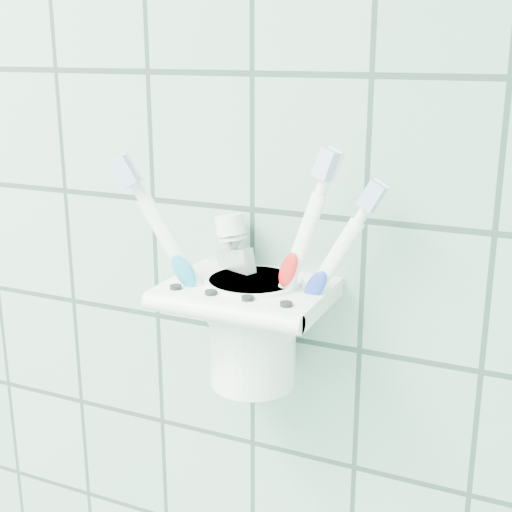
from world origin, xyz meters
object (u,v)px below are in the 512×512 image
at_px(toothbrush_orange, 259,268).
at_px(toothpaste_tube, 251,283).
at_px(cup, 253,327).
at_px(toothbrush_blue, 251,263).
at_px(toothbrush_pink, 250,259).
at_px(holder_bracket, 249,294).

bearing_deg(toothbrush_orange, toothpaste_tube, 134.83).
bearing_deg(cup, toothbrush_blue, -69.67).
relative_size(toothbrush_pink, toothpaste_tube, 1.47).
bearing_deg(toothbrush_blue, toothpaste_tube, 135.15).
relative_size(cup, toothbrush_orange, 0.49).
relative_size(holder_bracket, toothbrush_blue, 0.65).
height_order(holder_bracket, toothbrush_orange, toothbrush_orange).
distance_m(holder_bracket, toothbrush_blue, 0.03).
bearing_deg(toothpaste_tube, toothbrush_pink, -47.31).
height_order(toothbrush_pink, toothpaste_tube, toothbrush_pink).
bearing_deg(toothbrush_blue, holder_bracket, 146.78).
bearing_deg(toothpaste_tube, cup, -40.00).
height_order(toothbrush_pink, toothbrush_blue, toothbrush_pink).
bearing_deg(toothbrush_orange, cup, 143.47).
height_order(holder_bracket, toothbrush_blue, toothbrush_blue).
height_order(holder_bracket, toothbrush_pink, toothbrush_pink).
distance_m(toothbrush_blue, toothbrush_orange, 0.01).
bearing_deg(toothbrush_orange, holder_bracket, 164.12).
xyz_separation_m(holder_bracket, toothbrush_orange, (0.01, -0.01, 0.03)).
relative_size(holder_bracket, toothbrush_orange, 0.69).
relative_size(toothbrush_blue, toothbrush_orange, 1.07).
bearing_deg(toothbrush_blue, cup, 130.61).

